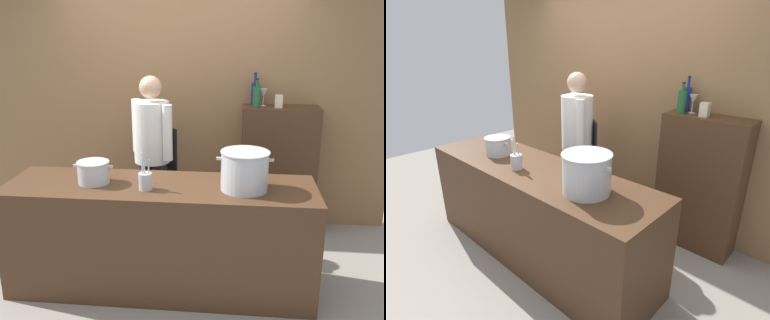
# 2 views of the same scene
# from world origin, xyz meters

# --- Properties ---
(ground_plane) EXTENTS (8.00, 8.00, 0.00)m
(ground_plane) POSITION_xyz_m (0.00, 0.00, 0.00)
(ground_plane) COLOR gray
(brick_back_panel) EXTENTS (4.40, 0.10, 3.00)m
(brick_back_panel) POSITION_xyz_m (0.00, 1.40, 1.50)
(brick_back_panel) COLOR olive
(brick_back_panel) RESTS_ON ground_plane
(prep_counter) EXTENTS (2.45, 0.70, 0.90)m
(prep_counter) POSITION_xyz_m (0.00, 0.00, 0.45)
(prep_counter) COLOR #472D1C
(prep_counter) RESTS_ON ground_plane
(bar_cabinet) EXTENTS (0.76, 0.32, 1.32)m
(bar_cabinet) POSITION_xyz_m (1.03, 1.19, 0.66)
(bar_cabinet) COLOR #472D1C
(bar_cabinet) RESTS_ON ground_plane
(chef) EXTENTS (0.45, 0.42, 1.66)m
(chef) POSITION_xyz_m (-0.21, 0.79, 0.96)
(chef) COLOR black
(chef) RESTS_ON ground_plane
(stockpot_large) EXTENTS (0.43, 0.37, 0.30)m
(stockpot_large) POSITION_xyz_m (0.66, -0.03, 1.05)
(stockpot_large) COLOR #B7BABF
(stockpot_large) RESTS_ON prep_counter
(stockpot_small) EXTENTS (0.32, 0.26, 0.18)m
(stockpot_small) POSITION_xyz_m (-0.53, -0.01, 0.99)
(stockpot_small) COLOR #B7BABF
(stockpot_small) RESTS_ON prep_counter
(utensil_crock) EXTENTS (0.10, 0.10, 0.29)m
(utensil_crock) POSITION_xyz_m (-0.09, -0.11, 0.97)
(utensil_crock) COLOR #B7BABF
(utensil_crock) RESTS_ON prep_counter
(wine_bottle_green) EXTENTS (0.08, 0.08, 0.28)m
(wine_bottle_green) POSITION_xyz_m (0.77, 1.15, 1.43)
(wine_bottle_green) COLOR #1E592D
(wine_bottle_green) RESTS_ON bar_cabinet
(wine_bottle_cobalt) EXTENTS (0.07, 0.07, 0.32)m
(wine_bottle_cobalt) POSITION_xyz_m (0.76, 1.28, 1.44)
(wine_bottle_cobalt) COLOR navy
(wine_bottle_cobalt) RESTS_ON bar_cabinet
(wine_glass_short) EXTENTS (0.08, 0.08, 0.17)m
(wine_glass_short) POSITION_xyz_m (0.85, 1.22, 1.45)
(wine_glass_short) COLOR silver
(wine_glass_short) RESTS_ON bar_cabinet
(spice_tin_cream) EXTENTS (0.07, 0.07, 0.12)m
(spice_tin_cream) POSITION_xyz_m (0.99, 1.15, 1.38)
(spice_tin_cream) COLOR beige
(spice_tin_cream) RESTS_ON bar_cabinet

